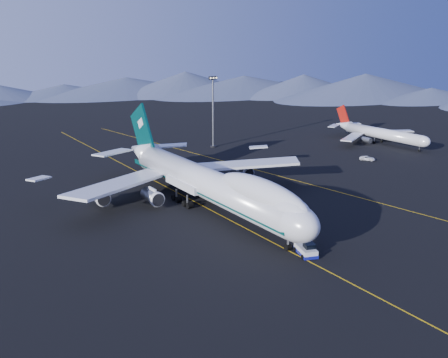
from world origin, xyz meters
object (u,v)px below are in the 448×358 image
boeing_747 (207,182)px  pushback_tug (306,251)px  second_jet (380,133)px  floodlight_mast (213,112)px  service_van (367,158)px

boeing_747 → pushback_tug: size_ratio=13.14×
second_jet → floodlight_mast: floodlight_mast is taller
pushback_tug → second_jet: bearing=52.0°
boeing_747 → floodlight_mast: 64.01m
pushback_tug → service_van: size_ratio=1.20×
boeing_747 → pushback_tug: 30.01m
floodlight_mast → service_van: bearing=-56.1°
second_jet → service_van: bearing=-143.4°
boeing_747 → second_jet: 90.79m
second_jet → floodlight_mast: 58.83m
pushback_tug → floodlight_mast: bearing=86.6°
pushback_tug → service_van: (61.88, 40.72, -0.04)m
second_jet → service_van: size_ratio=8.85×
service_van → floodlight_mast: bearing=92.2°
boeing_747 → floodlight_mast: (35.00, 53.25, 6.09)m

